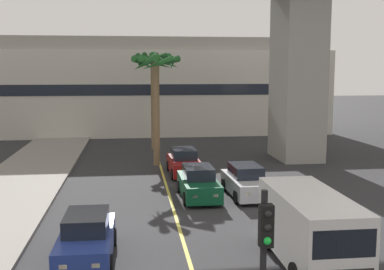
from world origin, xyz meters
TOP-DOWN VIEW (x-y plane):
  - lane_stripe_center at (0.00, 24.00)m, footprint 0.14×56.00m
  - pier_building_backdrop at (0.00, 47.98)m, footprint 34.76×8.04m
  - car_queue_front at (1.40, 22.66)m, footprint 1.88×4.12m
  - car_queue_second at (-3.37, 15.32)m, footprint 1.88×4.12m
  - car_queue_third at (1.26, 28.05)m, footprint 1.91×4.14m
  - car_queue_fourth at (3.81, 22.72)m, footprint 1.95×4.16m
  - delivery_van at (3.80, 13.95)m, footprint 2.17×5.25m
  - palm_tree_near_median at (-0.21, 31.11)m, footprint 3.24×3.21m
  - palm_tree_mid_median at (-0.12, 37.56)m, footprint 2.87×2.90m

SIDE VIEW (x-z plane):
  - lane_stripe_center at x=0.00m, z-range 0.00..0.01m
  - car_queue_front at x=1.40m, z-range -0.06..1.50m
  - car_queue_second at x=-3.37m, z-range -0.06..1.50m
  - car_queue_third at x=1.26m, z-range -0.06..1.50m
  - car_queue_fourth at x=3.81m, z-range -0.06..1.50m
  - delivery_van at x=3.80m, z-range 0.11..2.47m
  - pier_building_backdrop at x=0.00m, z-range -0.06..9.18m
  - palm_tree_near_median at x=-0.21m, z-range 2.15..9.43m
  - palm_tree_mid_median at x=-0.12m, z-range 2.44..10.08m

